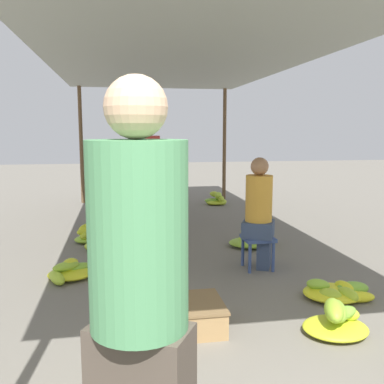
# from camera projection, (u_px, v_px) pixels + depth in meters

# --- Properties ---
(canopy_post_back_left) EXTENTS (0.08, 0.08, 2.51)m
(canopy_post_back_left) POSITION_uv_depth(u_px,v_px,m) (81.00, 145.00, 9.20)
(canopy_post_back_left) COLOR brown
(canopy_post_back_left) RESTS_ON ground
(canopy_post_back_right) EXTENTS (0.08, 0.08, 2.51)m
(canopy_post_back_right) POSITION_uv_depth(u_px,v_px,m) (224.00, 145.00, 9.75)
(canopy_post_back_right) COLOR brown
(canopy_post_back_right) RESTS_ON ground
(canopy_tarp) EXTENTS (3.58, 8.58, 0.04)m
(canopy_tarp) POSITION_uv_depth(u_px,v_px,m) (182.00, 53.00, 5.30)
(canopy_tarp) COLOR #9EA399
(canopy_tarp) RESTS_ON canopy_post_front_left
(vendor_foreground) EXTENTS (0.51, 0.51, 1.77)m
(vendor_foreground) POSITION_uv_depth(u_px,v_px,m) (139.00, 303.00, 1.63)
(vendor_foreground) COLOR #4C4238
(vendor_foreground) RESTS_ON ground
(stool) EXTENTS (0.34, 0.34, 0.38)m
(stool) POSITION_uv_depth(u_px,v_px,m) (258.00, 243.00, 4.87)
(stool) COLOR #384C84
(stool) RESTS_ON ground
(vendor_seated) EXTENTS (0.45, 0.45, 1.28)m
(vendor_seated) POSITION_uv_depth(u_px,v_px,m) (260.00, 212.00, 4.83)
(vendor_seated) COLOR #384766
(vendor_seated) RESTS_ON ground
(banana_pile_left_0) EXTENTS (0.48, 0.57, 0.20)m
(banana_pile_left_0) POSITION_uv_depth(u_px,v_px,m) (69.00, 271.00, 4.58)
(banana_pile_left_0) COLOR yellow
(banana_pile_left_0) RESTS_ON ground
(banana_pile_left_2) EXTENTS (0.58, 0.44, 0.19)m
(banana_pile_left_2) POSITION_uv_depth(u_px,v_px,m) (105.00, 245.00, 5.64)
(banana_pile_left_2) COLOR #79B536
(banana_pile_left_2) RESTS_ON ground
(banana_pile_left_3) EXTENTS (0.37, 0.35, 0.28)m
(banana_pile_left_3) POSITION_uv_depth(u_px,v_px,m) (87.00, 235.00, 6.02)
(banana_pile_left_3) COLOR #B6CD2C
(banana_pile_left_3) RESTS_ON ground
(banana_pile_right_0) EXTENTS (0.51, 0.45, 0.29)m
(banana_pile_right_0) POSITION_uv_depth(u_px,v_px,m) (337.00, 320.00, 3.31)
(banana_pile_right_0) COLOR #B5CD2C
(banana_pile_right_0) RESTS_ON ground
(banana_pile_right_1) EXTENTS (0.65, 0.50, 0.17)m
(banana_pile_right_1) POSITION_uv_depth(u_px,v_px,m) (338.00, 292.00, 4.03)
(banana_pile_right_1) COLOR yellow
(banana_pile_right_1) RESTS_ON ground
(banana_pile_right_2) EXTENTS (0.52, 0.48, 0.28)m
(banana_pile_right_2) POSITION_uv_depth(u_px,v_px,m) (216.00, 200.00, 9.13)
(banana_pile_right_2) COLOR #AAC82E
(banana_pile_right_2) RESTS_ON ground
(banana_pile_right_3) EXTENTS (0.68, 0.51, 0.23)m
(banana_pile_right_3) POSITION_uv_depth(u_px,v_px,m) (252.00, 240.00, 5.88)
(banana_pile_right_3) COLOR #A8C82E
(banana_pile_right_3) RESTS_ON ground
(crate_near) EXTENTS (0.53, 0.53, 0.22)m
(crate_near) POSITION_uv_depth(u_px,v_px,m) (190.00, 315.00, 3.41)
(crate_near) COLOR #9E7A4C
(crate_near) RESTS_ON ground
(shopper_walking_mid) EXTENTS (0.41, 0.41, 1.71)m
(shopper_walking_mid) POSITION_uv_depth(u_px,v_px,m) (150.00, 171.00, 7.36)
(shopper_walking_mid) COLOR #384766
(shopper_walking_mid) RESTS_ON ground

